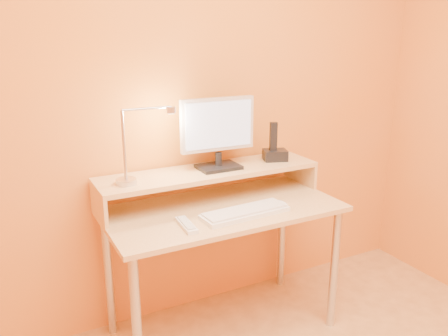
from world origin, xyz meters
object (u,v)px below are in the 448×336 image
monitor_panel (217,124)px  keyboard (245,213)px  phone_dock (275,155)px  remote_control (186,225)px  mouse (280,204)px  lamp_base (126,181)px

monitor_panel → keyboard: monitor_panel is taller
phone_dock → remote_control: (-0.67, -0.29, -0.18)m
keyboard → mouse: bearing=-1.4°
monitor_panel → remote_control: monitor_panel is taller
phone_dock → keyboard: phone_dock is taller
lamp_base → remote_control: (0.20, -0.26, -0.16)m
lamp_base → remote_control: lamp_base is taller
monitor_panel → phone_dock: size_ratio=3.13×
phone_dock → remote_control: phone_dock is taller
lamp_base → remote_control: 0.37m
mouse → phone_dock: bearing=54.2°
mouse → monitor_panel: bearing=117.1°
monitor_panel → lamp_base: bearing=-173.6°
phone_dock → remote_control: size_ratio=0.69×
lamp_base → mouse: size_ratio=1.01×
remote_control → phone_dock: bearing=27.1°
phone_dock → remote_control: 0.76m
monitor_panel → keyboard: 0.49m
monitor_panel → phone_dock: monitor_panel is taller
monitor_panel → keyboard: (-0.00, -0.30, -0.39)m
phone_dock → lamp_base: bearing=-159.0°
monitor_panel → phone_dock: (0.36, -0.01, -0.21)m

